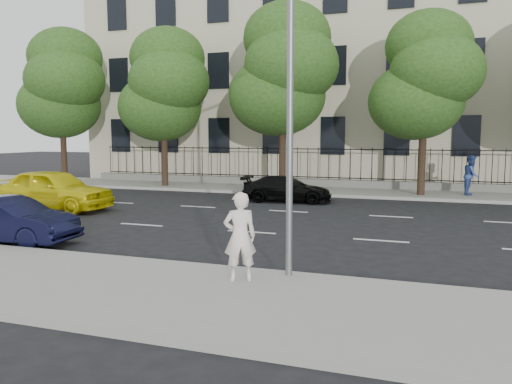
% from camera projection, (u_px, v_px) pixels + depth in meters
% --- Properties ---
extents(ground, '(120.00, 120.00, 0.00)m').
position_uv_depth(ground, '(221.00, 249.00, 13.46)').
color(ground, black).
rests_on(ground, ground).
extents(near_sidewalk, '(60.00, 4.00, 0.15)m').
position_uv_depth(near_sidewalk, '(142.00, 290.00, 9.69)').
color(near_sidewalk, gray).
rests_on(near_sidewalk, ground).
extents(far_sidewalk, '(60.00, 4.00, 0.15)m').
position_uv_depth(far_sidewalk, '(322.00, 191.00, 26.62)').
color(far_sidewalk, gray).
rests_on(far_sidewalk, ground).
extents(lane_markings, '(49.60, 4.62, 0.01)m').
position_uv_depth(lane_markings, '(272.00, 220.00, 17.93)').
color(lane_markings, silver).
rests_on(lane_markings, ground).
extents(masonry_building, '(34.60, 12.11, 18.50)m').
position_uv_depth(masonry_building, '(350.00, 47.00, 34.01)').
color(masonry_building, '#C2B89A').
rests_on(masonry_building, ground).
extents(iron_fence, '(30.00, 0.50, 2.20)m').
position_uv_depth(iron_fence, '(328.00, 178.00, 28.16)').
color(iron_fence, slate).
rests_on(iron_fence, far_sidewalk).
extents(street_light, '(0.25, 3.32, 8.05)m').
position_uv_depth(street_light, '(297.00, 35.00, 10.41)').
color(street_light, slate).
rests_on(street_light, near_sidewalk).
extents(tree_a, '(5.71, 5.31, 9.39)m').
position_uv_depth(tree_a, '(63.00, 84.00, 30.41)').
color(tree_a, '#382619').
rests_on(tree_a, far_sidewalk).
extents(tree_b, '(5.53, 5.12, 8.97)m').
position_uv_depth(tree_b, '(165.00, 85.00, 28.21)').
color(tree_b, '#382619').
rests_on(tree_b, far_sidewalk).
extents(tree_c, '(5.89, 5.50, 9.80)m').
position_uv_depth(tree_c, '(284.00, 70.00, 25.92)').
color(tree_c, '#382619').
rests_on(tree_c, far_sidewalk).
extents(tree_d, '(5.34, 4.94, 8.84)m').
position_uv_depth(tree_d, '(426.00, 76.00, 23.75)').
color(tree_d, '#382619').
rests_on(tree_d, far_sidewalk).
extents(yellow_taxi, '(4.97, 2.01, 1.69)m').
position_uv_depth(yellow_taxi, '(54.00, 190.00, 20.33)').
color(yellow_taxi, yellow).
rests_on(yellow_taxi, ground).
extents(navy_sedan, '(4.05, 1.59, 1.31)m').
position_uv_depth(navy_sedan, '(9.00, 220.00, 14.18)').
color(navy_sedan, black).
rests_on(navy_sedan, ground).
extents(black_sedan, '(4.20, 1.93, 1.19)m').
position_uv_depth(black_sedan, '(287.00, 189.00, 22.82)').
color(black_sedan, black).
rests_on(black_sedan, ground).
extents(woman_near, '(0.78, 0.69, 1.81)m').
position_uv_depth(woman_near, '(240.00, 237.00, 9.98)').
color(woman_near, white).
rests_on(woman_near, near_sidewalk).
extents(pedestrian_far, '(0.88, 1.05, 1.93)m').
position_uv_depth(pedestrian_far, '(471.00, 175.00, 24.12)').
color(pedestrian_far, '#30478B').
rests_on(pedestrian_far, far_sidewalk).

